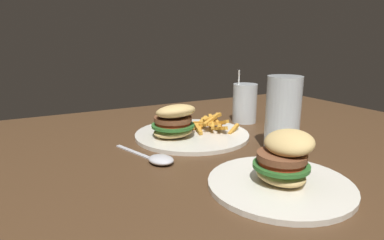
{
  "coord_description": "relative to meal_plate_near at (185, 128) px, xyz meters",
  "views": [
    {
      "loc": [
        0.4,
        0.55,
        0.99
      ],
      "look_at": [
        0.01,
        -0.19,
        0.78
      ],
      "focal_mm": 30.0,
      "sensor_mm": 36.0,
      "label": 1
    }
  ],
  "objects": [
    {
      "name": "dining_table",
      "position": [
        -0.03,
        0.19,
        -0.14
      ],
      "size": [
        1.5,
        1.28,
        0.73
      ],
      "color": "#4C331E",
      "rests_on": "ground_plane"
    },
    {
      "name": "spoon",
      "position": [
        0.13,
        0.13,
        -0.02
      ],
      "size": [
        0.09,
        0.19,
        0.02
      ],
      "rotation": [
        0.0,
        0.0,
        1.89
      ],
      "color": "silver",
      "rests_on": "dining_table"
    },
    {
      "name": "meal_plate_near",
      "position": [
        0.0,
        0.0,
        0.0
      ],
      "size": [
        0.31,
        0.31,
        0.1
      ],
      "color": "silver",
      "rests_on": "dining_table"
    },
    {
      "name": "juice_glass",
      "position": [
        -0.25,
        -0.07,
        0.03
      ],
      "size": [
        0.08,
        0.08,
        0.17
      ],
      "color": "silver",
      "rests_on": "dining_table"
    },
    {
      "name": "beer_glass",
      "position": [
        -0.16,
        0.2,
        0.05
      ],
      "size": [
        0.08,
        0.08,
        0.18
      ],
      "color": "silver",
      "rests_on": "dining_table"
    },
    {
      "name": "meal_plate_far",
      "position": [
        -0.02,
        0.34,
        0.0
      ],
      "size": [
        0.26,
        0.26,
        0.11
      ],
      "color": "silver",
      "rests_on": "dining_table"
    }
  ]
}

